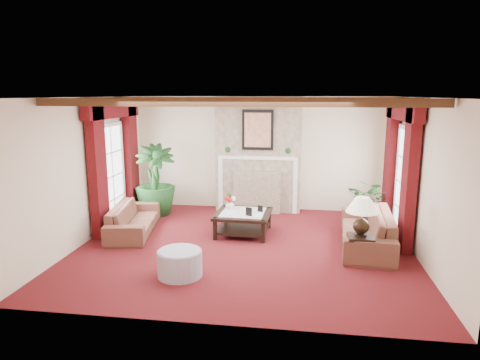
# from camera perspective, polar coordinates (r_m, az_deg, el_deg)

# --- Properties ---
(floor) EXTENTS (6.00, 6.00, 0.00)m
(floor) POSITION_cam_1_polar(r_m,az_deg,el_deg) (7.97, 0.58, -8.83)
(floor) COLOR #4B0D10
(floor) RESTS_ON ground
(ceiling) EXTENTS (6.00, 6.00, 0.00)m
(ceiling) POSITION_cam_1_polar(r_m,az_deg,el_deg) (7.48, 0.62, 10.96)
(ceiling) COLOR white
(ceiling) RESTS_ON floor
(back_wall) EXTENTS (6.00, 0.02, 2.70)m
(back_wall) POSITION_cam_1_polar(r_m,az_deg,el_deg) (10.31, 2.58, 3.55)
(back_wall) COLOR beige
(back_wall) RESTS_ON ground
(left_wall) EXTENTS (0.02, 5.50, 2.70)m
(left_wall) POSITION_cam_1_polar(r_m,az_deg,el_deg) (8.53, -19.82, 1.22)
(left_wall) COLOR beige
(left_wall) RESTS_ON ground
(right_wall) EXTENTS (0.02, 5.50, 2.70)m
(right_wall) POSITION_cam_1_polar(r_m,az_deg,el_deg) (7.82, 22.96, 0.12)
(right_wall) COLOR beige
(right_wall) RESTS_ON ground
(ceiling_beams) EXTENTS (6.00, 3.00, 0.12)m
(ceiling_beams) POSITION_cam_1_polar(r_m,az_deg,el_deg) (7.48, 0.62, 10.50)
(ceiling_beams) COLOR #3D2413
(ceiling_beams) RESTS_ON ceiling
(fireplace) EXTENTS (2.00, 0.52, 2.70)m
(fireplace) POSITION_cam_1_polar(r_m,az_deg,el_deg) (10.01, 2.54, 11.07)
(fireplace) COLOR tan
(fireplace) RESTS_ON ground
(french_door_left) EXTENTS (0.10, 1.10, 2.16)m
(french_door_left) POSITION_cam_1_polar(r_m,az_deg,el_deg) (9.31, -17.13, 7.04)
(french_door_left) COLOR white
(french_door_left) RESTS_ON ground
(french_door_right) EXTENTS (0.10, 1.10, 2.16)m
(french_door_right) POSITION_cam_1_polar(r_m,az_deg,el_deg) (8.67, 21.51, 6.47)
(french_door_right) COLOR white
(french_door_right) RESTS_ON ground
(curtains_left) EXTENTS (0.20, 2.40, 2.55)m
(curtains_left) POSITION_cam_1_polar(r_m,az_deg,el_deg) (9.25, -16.66, 9.65)
(curtains_left) COLOR #42080D
(curtains_left) RESTS_ON ground
(curtains_right) EXTENTS (0.20, 2.40, 2.55)m
(curtains_right) POSITION_cam_1_polar(r_m,az_deg,el_deg) (8.63, 21.00, 9.29)
(curtains_right) COLOR #42080D
(curtains_right) RESTS_ON ground
(sofa_left) EXTENTS (2.12, 1.19, 0.76)m
(sofa_left) POSITION_cam_1_polar(r_m,az_deg,el_deg) (8.90, -14.03, -4.45)
(sofa_left) COLOR #3D1018
(sofa_left) RESTS_ON ground
(sofa_right) EXTENTS (2.32, 1.00, 0.87)m
(sofa_right) POSITION_cam_1_polar(r_m,az_deg,el_deg) (8.19, 16.57, -5.57)
(sofa_right) COLOR #3D1018
(sofa_right) RESTS_ON ground
(potted_palm) EXTENTS (2.27, 2.39, 0.91)m
(potted_palm) POSITION_cam_1_polar(r_m,az_deg,el_deg) (10.09, -11.17, -1.99)
(potted_palm) COLOR black
(potted_palm) RESTS_ON ground
(small_plant) EXTENTS (1.84, 1.84, 0.77)m
(small_plant) POSITION_cam_1_polar(r_m,az_deg,el_deg) (9.60, 16.92, -3.42)
(small_plant) COLOR black
(small_plant) RESTS_ON ground
(coffee_table) EXTENTS (1.11, 1.11, 0.44)m
(coffee_table) POSITION_cam_1_polar(r_m,az_deg,el_deg) (8.60, 0.42, -5.76)
(coffee_table) COLOR black
(coffee_table) RESTS_ON ground
(side_table) EXTENTS (0.47, 0.47, 0.48)m
(side_table) POSITION_cam_1_polar(r_m,az_deg,el_deg) (7.39, 15.68, -8.94)
(side_table) COLOR black
(side_table) RESTS_ON ground
(ottoman) EXTENTS (0.69, 0.69, 0.40)m
(ottoman) POSITION_cam_1_polar(r_m,az_deg,el_deg) (6.75, -8.03, -10.96)
(ottoman) COLOR gray
(ottoman) RESTS_ON ground
(table_lamp) EXTENTS (0.52, 0.52, 0.67)m
(table_lamp) POSITION_cam_1_polar(r_m,az_deg,el_deg) (7.22, 15.93, -4.66)
(table_lamp) COLOR black
(table_lamp) RESTS_ON side_table
(flower_vase) EXTENTS (0.24, 0.25, 0.18)m
(flower_vase) POSITION_cam_1_polar(r_m,az_deg,el_deg) (8.79, -1.36, -3.29)
(flower_vase) COLOR silver
(flower_vase) RESTS_ON coffee_table
(book) EXTENTS (0.21, 0.04, 0.28)m
(book) POSITION_cam_1_polar(r_m,az_deg,el_deg) (8.27, 1.67, -3.89)
(book) COLOR black
(book) RESTS_ON coffee_table
(photo_frame_a) EXTENTS (0.13, 0.07, 0.17)m
(photo_frame_a) POSITION_cam_1_polar(r_m,az_deg,el_deg) (8.26, 1.19, -4.27)
(photo_frame_a) COLOR black
(photo_frame_a) RESTS_ON coffee_table
(photo_frame_b) EXTENTS (0.11, 0.05, 0.14)m
(photo_frame_b) POSITION_cam_1_polar(r_m,az_deg,el_deg) (8.55, 2.72, -3.86)
(photo_frame_b) COLOR black
(photo_frame_b) RESTS_ON coffee_table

